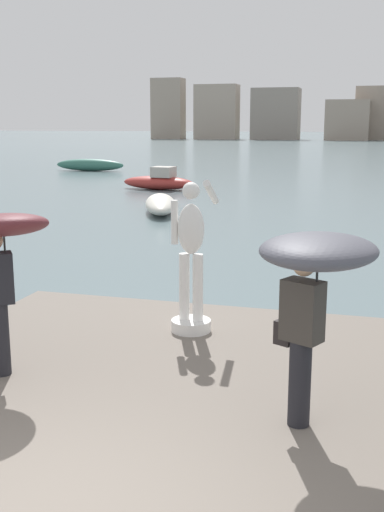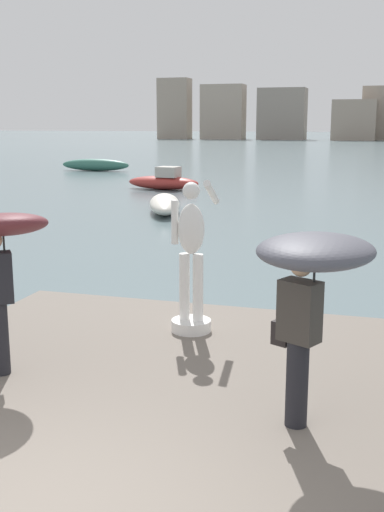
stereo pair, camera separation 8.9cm
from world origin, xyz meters
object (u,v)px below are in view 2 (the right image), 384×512
at_px(boat_far, 165,204).
at_px(onlooker_right, 311,272).
at_px(boat_leftward, 95,165).
at_px(statue_white_figure, 191,265).
at_px(boat_mid, 164,181).
at_px(onlooker_left, 1,245).

bearing_deg(boat_far, onlooker_right, -66.87).
bearing_deg(boat_leftward, onlooker_right, -62.23).
bearing_deg(statue_white_figure, boat_mid, 109.78).
distance_m(onlooker_right, boat_far, 18.31).
height_order(onlooker_right, boat_far, onlooker_right).
distance_m(statue_white_figure, boat_far, 15.22).
height_order(onlooker_right, boat_mid, onlooker_right).
distance_m(onlooker_left, boat_leftward, 38.12).
distance_m(statue_white_figure, onlooker_left, 2.75).
relative_size(boat_mid, boat_leftward, 0.78).
bearing_deg(boat_mid, boat_leftward, 129.37).
bearing_deg(boat_mid, boat_far, -71.02).
bearing_deg(boat_leftward, boat_mid, -50.63).
xyz_separation_m(statue_white_figure, boat_leftward, (-16.74, 32.90, -0.95)).
bearing_deg(onlooker_right, boat_mid, 111.81).
distance_m(onlooker_left, boat_mid, 25.21).
bearing_deg(boat_far, boat_mid, 108.98).
height_order(boat_far, boat_leftward, boat_leftward).
bearing_deg(statue_white_figure, boat_far, 110.23).
height_order(boat_mid, boat_leftward, boat_mid).
xyz_separation_m(onlooker_left, boat_far, (-3.57, 16.34, -1.63)).
bearing_deg(onlooker_left, statue_white_figure, 51.16).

